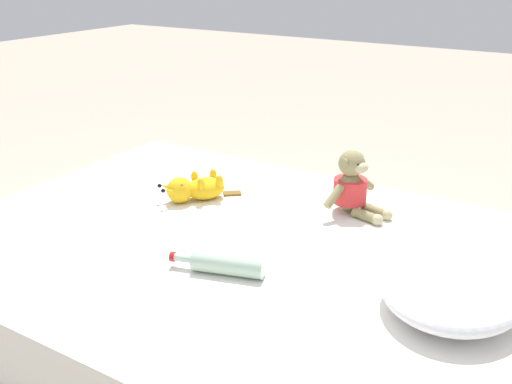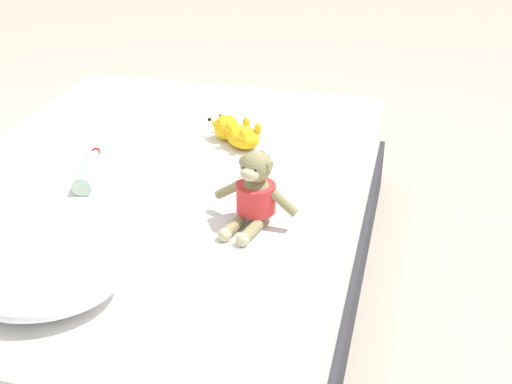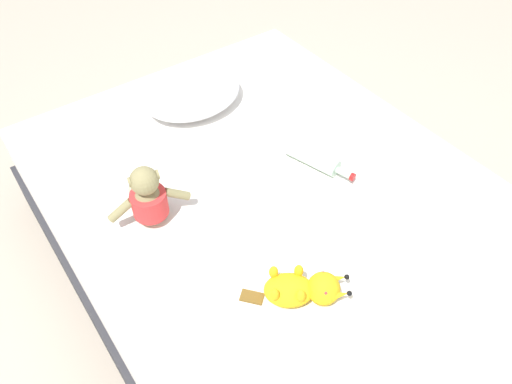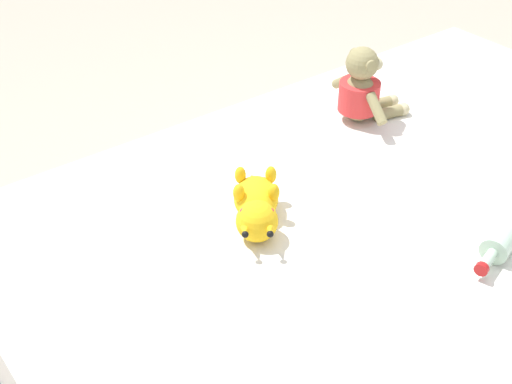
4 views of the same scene
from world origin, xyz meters
name	(u,v)px [view 3 (image 3 of 4)]	position (x,y,z in m)	size (l,w,h in m)	color
ground_plane	(280,272)	(0.00, 0.00, 0.00)	(16.00, 16.00, 0.00)	#B7A893
bed	(282,239)	(0.00, 0.00, 0.23)	(1.50, 2.07, 0.47)	#2D2D33
pillow	(192,92)	(0.03, 0.69, 0.52)	(0.48, 0.41, 0.12)	white
plush_monkey	(148,198)	(-0.42, 0.20, 0.56)	(0.29, 0.24, 0.24)	#8E8456
plush_yellow_creature	(303,289)	(-0.21, -0.35, 0.51)	(0.30, 0.24, 0.10)	yellow
glass_bottle	(314,158)	(0.20, 0.08, 0.50)	(0.13, 0.29, 0.07)	#B2D1B7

